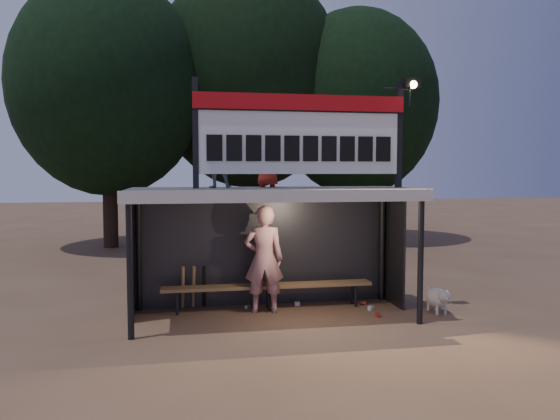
# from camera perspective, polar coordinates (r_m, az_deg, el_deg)

# --- Properties ---
(ground) EXTENTS (80.00, 80.00, 0.00)m
(ground) POSITION_cam_1_polar(r_m,az_deg,el_deg) (10.00, -0.73, -11.10)
(ground) COLOR brown
(ground) RESTS_ON ground
(player) EXTENTS (0.78, 0.56, 1.99)m
(player) POSITION_cam_1_polar(r_m,az_deg,el_deg) (10.12, -1.69, -5.15)
(player) COLOR silver
(player) RESTS_ON ground
(child_a) EXTENTS (0.56, 0.45, 1.08)m
(child_a) POSITION_cam_1_polar(r_m,az_deg,el_deg) (9.73, -6.61, 5.47)
(child_a) COLOR gray
(child_a) RESTS_ON dugout_shelter
(child_b) EXTENTS (0.52, 0.35, 1.03)m
(child_b) POSITION_cam_1_polar(r_m,az_deg,el_deg) (10.20, -1.32, 5.29)
(child_b) COLOR maroon
(child_b) RESTS_ON dugout_shelter
(dugout_shelter) EXTENTS (5.10, 2.08, 2.32)m
(dugout_shelter) POSITION_cam_1_polar(r_m,az_deg,el_deg) (9.93, -0.97, -0.39)
(dugout_shelter) COLOR #3B3B3D
(dugout_shelter) RESTS_ON ground
(scoreboard_assembly) EXTENTS (4.10, 0.27, 1.99)m
(scoreboard_assembly) POSITION_cam_1_polar(r_m,az_deg,el_deg) (9.79, 2.52, 8.21)
(scoreboard_assembly) COLOR black
(scoreboard_assembly) RESTS_ON dugout_shelter
(bench) EXTENTS (4.00, 0.35, 0.48)m
(bench) POSITION_cam_1_polar(r_m,az_deg,el_deg) (10.43, -1.24, -8.02)
(bench) COLOR olive
(bench) RESTS_ON ground
(tree_left) EXTENTS (6.46, 6.46, 9.27)m
(tree_left) POSITION_cam_1_polar(r_m,az_deg,el_deg) (19.88, -17.56, 12.23)
(tree_left) COLOR #311E16
(tree_left) RESTS_ON ground
(tree_mid) EXTENTS (7.22, 7.22, 10.36)m
(tree_mid) POSITION_cam_1_polar(r_m,az_deg,el_deg) (21.48, -3.33, 13.53)
(tree_mid) COLOR black
(tree_mid) RESTS_ON ground
(tree_right) EXTENTS (6.08, 6.08, 8.72)m
(tree_right) POSITION_cam_1_polar(r_m,az_deg,el_deg) (21.25, 8.00, 10.94)
(tree_right) COLOR black
(tree_right) RESTS_ON ground
(dog) EXTENTS (0.36, 0.81, 0.49)m
(dog) POSITION_cam_1_polar(r_m,az_deg,el_deg) (10.62, 16.17, -8.82)
(dog) COLOR beige
(dog) RESTS_ON ground
(bats) EXTENTS (0.48, 0.33, 0.84)m
(bats) POSITION_cam_1_polar(r_m,az_deg,el_deg) (10.57, -9.03, -7.93)
(bats) COLOR #987447
(bats) RESTS_ON ground
(litter) EXTENTS (2.39, 1.17, 0.08)m
(litter) POSITION_cam_1_polar(r_m,az_deg,el_deg) (10.57, 5.35, -10.07)
(litter) COLOR #A2241B
(litter) RESTS_ON ground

